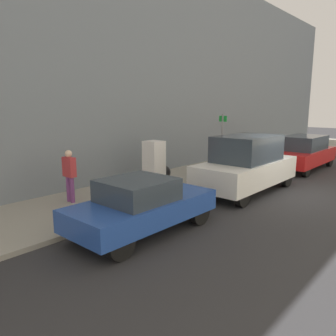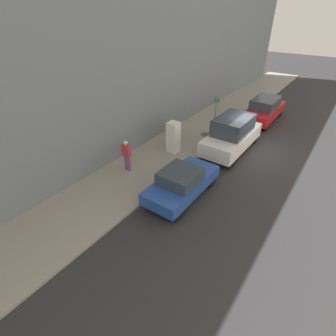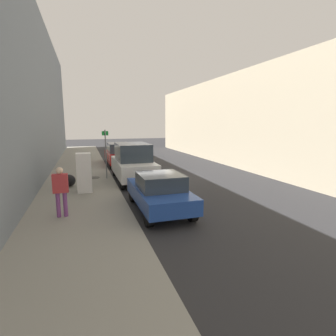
% 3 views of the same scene
% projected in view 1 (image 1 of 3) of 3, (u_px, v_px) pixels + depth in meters
% --- Properties ---
extents(ground_plane, '(80.00, 80.00, 0.00)m').
position_uv_depth(ground_plane, '(282.00, 193.00, 12.34)').
color(ground_plane, '#28282B').
extents(sidewalk_slab, '(3.66, 44.00, 0.13)m').
position_uv_depth(sidewalk_slab, '(196.00, 176.00, 14.97)').
color(sidewalk_slab, gray).
rests_on(sidewalk_slab, ground).
extents(building_facade_near, '(1.93, 39.60, 10.00)m').
position_uv_depth(building_facade_near, '(151.00, 69.00, 15.86)').
color(building_facade_near, slate).
rests_on(building_facade_near, ground).
extents(discarded_refrigerator, '(0.65, 0.65, 1.82)m').
position_uv_depth(discarded_refrigerator, '(154.00, 165.00, 12.43)').
color(discarded_refrigerator, white).
rests_on(discarded_refrigerator, sidewalk_slab).
extents(manhole_cover, '(0.70, 0.70, 0.02)m').
position_uv_depth(manhole_cover, '(212.00, 176.00, 14.59)').
color(manhole_cover, '#47443F').
rests_on(manhole_cover, sidewalk_slab).
extents(street_sign_post, '(0.36, 0.07, 2.79)m').
position_uv_depth(street_sign_post, '(222.00, 144.00, 13.56)').
color(street_sign_post, slate).
rests_on(street_sign_post, sidewalk_slab).
extents(trash_bag, '(0.61, 0.61, 0.61)m').
position_uv_depth(trash_bag, '(163.00, 172.00, 14.02)').
color(trash_bag, black).
rests_on(trash_bag, sidewalk_slab).
extents(pedestrian_walking_far, '(0.50, 0.23, 1.72)m').
position_uv_depth(pedestrian_walking_far, '(69.00, 172.00, 10.60)').
color(pedestrian_walking_far, '#7A3D7F').
rests_on(pedestrian_walking_far, sidewalk_slab).
extents(parked_hatchback_blue, '(1.77, 4.04, 1.45)m').
position_uv_depth(parked_hatchback_blue, '(142.00, 205.00, 8.38)').
color(parked_hatchback_blue, '#23479E').
rests_on(parked_hatchback_blue, ground).
extents(parked_van_white, '(1.97, 4.80, 2.15)m').
position_uv_depth(parked_van_white, '(247.00, 164.00, 12.35)').
color(parked_van_white, silver).
rests_on(parked_van_white, ground).
extents(parked_suv_red, '(1.87, 4.78, 1.73)m').
position_uv_depth(parked_suv_red, '(303.00, 152.00, 16.79)').
color(parked_suv_red, red).
rests_on(parked_suv_red, ground).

